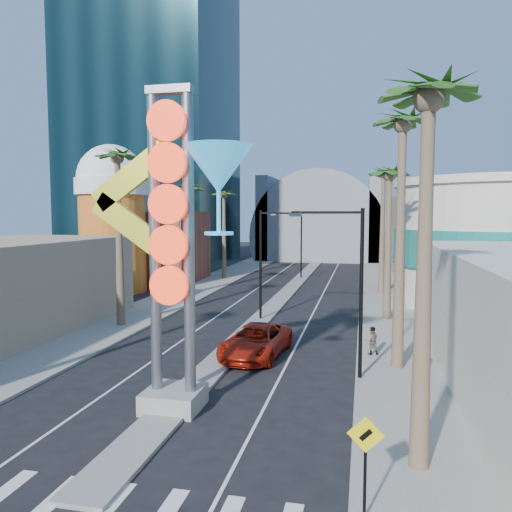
{
  "coord_description": "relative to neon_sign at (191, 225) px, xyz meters",
  "views": [
    {
      "loc": [
        7.26,
        -15.13,
        7.72
      ],
      "look_at": [
        -0.53,
        20.88,
        4.63
      ],
      "focal_mm": 35.0,
      "sensor_mm": 36.0,
      "label": 1
    }
  ],
  "objects": [
    {
      "name": "palm_2",
      "position": [
        -9.82,
        27.04,
        2.17
      ],
      "size": [
        2.4,
        2.4,
        11.2
      ],
      "color": "brown",
      "rests_on": "ground"
    },
    {
      "name": "streetlight_2",
      "position": [
        5.91,
        5.04,
        -2.47
      ],
      "size": [
        3.45,
        0.25,
        8.0
      ],
      "color": "black",
      "rests_on": "ground"
    },
    {
      "name": "hotel_tower",
      "position": [
        -22.82,
        49.04,
        17.69
      ],
      "size": [
        20.0,
        20.0,
        50.0
      ],
      "primitive_type": "cube",
      "color": "black",
      "rests_on": "ground"
    },
    {
      "name": "palm_6",
      "position": [
        8.18,
        19.04,
        2.62
      ],
      "size": [
        2.4,
        2.4,
        11.7
      ],
      "color": "brown",
      "rests_on": "ground"
    },
    {
      "name": "palm_5",
      "position": [
        8.18,
        7.04,
        3.96
      ],
      "size": [
        2.4,
        2.4,
        13.2
      ],
      "color": "brown",
      "rests_on": "ground"
    },
    {
      "name": "palm_3",
      "position": [
        -9.82,
        39.04,
        2.17
      ],
      "size": [
        2.4,
        2.4,
        11.2
      ],
      "color": "brown",
      "rests_on": "ground"
    },
    {
      "name": "palm_4",
      "position": [
        8.18,
        -2.96,
        3.07
      ],
      "size": [
        2.4,
        2.4,
        12.2
      ],
      "color": "brown",
      "rests_on": "ground"
    },
    {
      "name": "palm_7",
      "position": [
        8.18,
        31.04,
        3.52
      ],
      "size": [
        2.4,
        2.4,
        12.7
      ],
      "color": "brown",
      "rests_on": "ground"
    },
    {
      "name": "beer_mug",
      "position": [
        -17.82,
        27.04,
        0.54
      ],
      "size": [
        7.0,
        7.0,
        14.5
      ],
      "color": "orange",
      "rests_on": "ground"
    },
    {
      "name": "filler_east",
      "position": [
        15.18,
        45.04,
        -2.31
      ],
      "size": [
        10.0,
        20.0,
        10.0
      ],
      "primitive_type": "cube",
      "color": "tan",
      "rests_on": "ground"
    },
    {
      "name": "red_pickup",
      "position": [
        0.82,
        7.88,
        -6.46
      ],
      "size": [
        3.39,
        6.34,
        1.69
      ],
      "primitive_type": "imported",
      "rotation": [
        0.0,
        0.0,
        -0.1
      ],
      "color": "#B21F0D",
      "rests_on": "ground"
    },
    {
      "name": "canopy",
      "position": [
        -0.82,
        69.04,
        -3.0
      ],
      "size": [
        22.0,
        16.0,
        22.0
      ],
      "color": "slate",
      "rests_on": "ground"
    },
    {
      "name": "palm_1",
      "position": [
        -9.82,
        13.04,
        3.52
      ],
      "size": [
        2.4,
        2.4,
        12.7
      ],
      "color": "brown",
      "rests_on": "ground"
    },
    {
      "name": "ped_sign",
      "position": [
        6.58,
        -5.99,
        -5.42
      ],
      "size": [
        0.92,
        0.12,
        2.66
      ],
      "color": "black",
      "rests_on": "sidewalk_east"
    },
    {
      "name": "pedestrian_b",
      "position": [
        6.97,
        9.09,
        -6.4
      ],
      "size": [
        0.83,
        0.7,
        1.52
      ],
      "primitive_type": "imported",
      "rotation": [
        0.0,
        0.0,
        3.32
      ],
      "color": "gray",
      "rests_on": "sidewalk_east"
    },
    {
      "name": "streetlight_1",
      "position": [
        -1.36,
        41.04,
        -2.43
      ],
      "size": [
        3.79,
        0.25,
        8.0
      ],
      "color": "black",
      "rests_on": "ground"
    },
    {
      "name": "pedestrian_a",
      "position": [
        9.08,
        5.77,
        -6.26
      ],
      "size": [
        0.7,
        0.5,
        1.8
      ],
      "primitive_type": "imported",
      "rotation": [
        0.0,
        0.0,
        3.25
      ],
      "color": "gray",
      "rests_on": "sidewalk_east"
    },
    {
      "name": "median",
      "position": [
        -0.82,
        35.04,
        -7.23
      ],
      "size": [
        1.6,
        84.0,
        0.15
      ],
      "primitive_type": "cube",
      "color": "gray",
      "rests_on": "ground"
    },
    {
      "name": "neon_sign",
      "position": [
        0.0,
        0.0,
        0.0
      ],
      "size": [
        6.53,
        2.6,
        12.55
      ],
      "color": "gray",
      "rests_on": "ground"
    },
    {
      "name": "sidewalk_west",
      "position": [
        -10.32,
        32.04,
        -7.23
      ],
      "size": [
        5.0,
        100.0,
        0.15
      ],
      "primitive_type": "cube",
      "color": "gray",
      "rests_on": "ground"
    },
    {
      "name": "streetlight_0",
      "position": [
        -0.27,
        17.04,
        -2.43
      ],
      "size": [
        3.79,
        0.25,
        8.0
      ],
      "color": "black",
      "rests_on": "ground"
    },
    {
      "name": "ground",
      "position": [
        -0.82,
        -2.96,
        -7.31
      ],
      "size": [
        240.0,
        240.0,
        0.0
      ],
      "primitive_type": "plane",
      "color": "black",
      "rests_on": "ground"
    },
    {
      "name": "turquoise_building",
      "position": [
        17.18,
        27.04,
        -2.06
      ],
      "size": [
        16.6,
        16.6,
        10.6
      ],
      "color": "beige",
      "rests_on": "ground"
    },
    {
      "name": "brick_filler_west",
      "position": [
        -16.82,
        35.04,
        -3.31
      ],
      "size": [
        10.0,
        10.0,
        8.0
      ],
      "primitive_type": "cube",
      "color": "brown",
      "rests_on": "ground"
    },
    {
      "name": "sidewalk_east",
      "position": [
        8.68,
        32.04,
        -7.23
      ],
      "size": [
        5.0,
        100.0,
        0.15
      ],
      "primitive_type": "cube",
      "color": "gray",
      "rests_on": "ground"
    }
  ]
}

